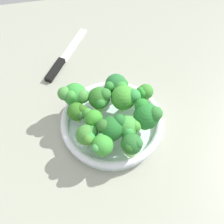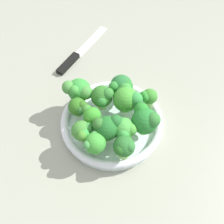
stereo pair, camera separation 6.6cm
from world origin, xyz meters
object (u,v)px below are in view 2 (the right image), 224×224
Objects in this scene: broccoli_floret_4 at (121,86)px; broccoli_floret_9 at (103,97)px; broccoli_floret_1 at (106,127)px; broccoli_floret_0 at (149,97)px; broccoli_floret_3 at (91,115)px; broccoli_floret_7 at (79,90)px; broccoli_floret_10 at (83,131)px; broccoli_floret_8 at (124,147)px; broccoli_floret_2 at (128,98)px; broccoli_floret_11 at (125,130)px; broccoli_floret_5 at (145,120)px; broccoli_floret_12 at (95,143)px; knife at (77,55)px; broccoli_floret_6 at (78,107)px; bowl at (112,122)px.

broccoli_floret_9 is (4.94, 3.50, 0.10)cm from broccoli_floret_4.
broccoli_floret_9 is (0.84, -9.48, -0.60)cm from broccoli_floret_1.
broccoli_floret_3 reaches higher than broccoli_floret_0.
broccoli_floret_7 is at bearing -20.05° from broccoli_floret_9.
broccoli_floret_9 is 11.01cm from broccoli_floret_10.
broccoli_floret_3 is 6.00cm from broccoli_floret_9.
broccoli_floret_0 is 0.87× the size of broccoli_floret_8.
broccoli_floret_2 is at bearing 11.54° from broccoli_floret_0.
broccoli_floret_11 is (-7.89, 4.48, 0.19)cm from broccoli_floret_3.
broccoli_floret_5 is 19.05cm from broccoli_floret_7.
broccoli_floret_7 is at bearing -74.44° from broccoli_floret_12.
broccoli_floret_4 is at bearing 123.95° from knife.
broccoli_floret_2 reaches higher than broccoli_floret_12.
broccoli_floret_12 reaches higher than broccoli_floret_0.
broccoli_floret_6 is 0.24× the size of knife.
broccoli_floret_0 is at bearing -102.81° from broccoli_floret_5.
broccoli_floret_3 is 0.90× the size of broccoli_floret_4.
broccoli_floret_9 is (11.77, 0.09, 0.72)cm from broccoli_floret_0.
broccoli_floret_3 reaches higher than broccoli_floret_6.
broccoli_floret_6 is 6.65cm from broccoli_floret_9.
knife is (3.74, -33.34, -7.01)cm from broccoli_floret_10.
broccoli_floret_4 is 12.45cm from broccoli_floret_5.
broccoli_floret_2 is at bearing 170.73° from broccoli_floret_9.
broccoli_floret_11 is (-0.14, 13.28, -0.04)cm from broccoli_floret_4.
broccoli_floret_8 is at bearing 83.36° from broccoli_floret_2.
broccoli_floret_2 reaches higher than broccoli_floret_9.
broccoli_floret_8 is 1.00× the size of broccoli_floret_12.
broccoli_floret_2 is 1.19× the size of broccoli_floret_12.
broccoli_floret_1 is 9.86cm from broccoli_floret_6.
broccoli_floret_0 is 0.69× the size of broccoli_floret_5.
broccoli_floret_2 is 12.55cm from broccoli_floret_6.
broccoli_floret_1 is at bearing 41.21° from broccoli_floret_0.
broccoli_floret_2 is at bearing 121.13° from knife.
broccoli_floret_2 is 1.19× the size of broccoli_floret_8.
broccoli_floret_9 reaches higher than broccoli_floret_11.
broccoli_floret_1 is 5.63cm from broccoli_floret_10.
broccoli_floret_0 is 31.53cm from knife.
broccoli_floret_1 is (1.43, 5.51, 6.52)cm from bowl.
broccoli_floret_0 is 0.84× the size of broccoli_floret_11.
broccoli_floret_0 is at bearing 153.45° from broccoli_floret_4.
broccoli_floret_5 reaches higher than broccoli_floret_10.
broccoli_floret_12 is (8.19, 12.08, -0.75)cm from broccoli_floret_2.
broccoli_floret_11 is at bearing -178.99° from broccoli_floret_10.
broccoli_floret_4 is at bearing -26.55° from broccoli_floret_0.
broccoli_floret_5 reaches higher than broccoli_floret_2.
broccoli_floret_8 is 0.27× the size of knife.
broccoli_floret_9 is 13.25cm from broccoli_floret_12.
broccoli_floret_1 is at bearing 75.42° from bowl.
broccoli_floret_8 and broccoli_floret_12 have the same top height.
broccoli_floret_11 is (-5.08, 9.78, -0.14)cm from broccoli_floret_9.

